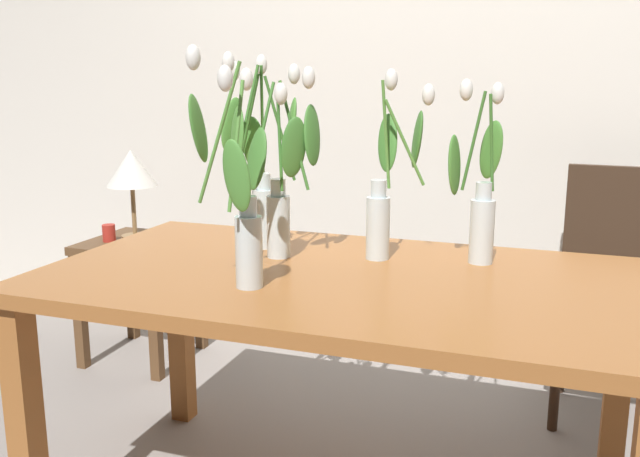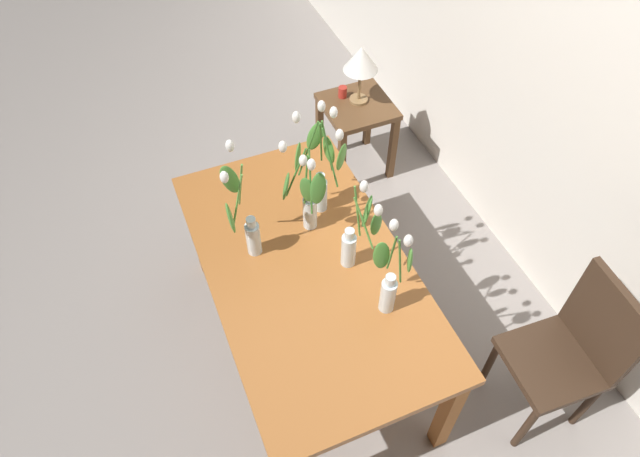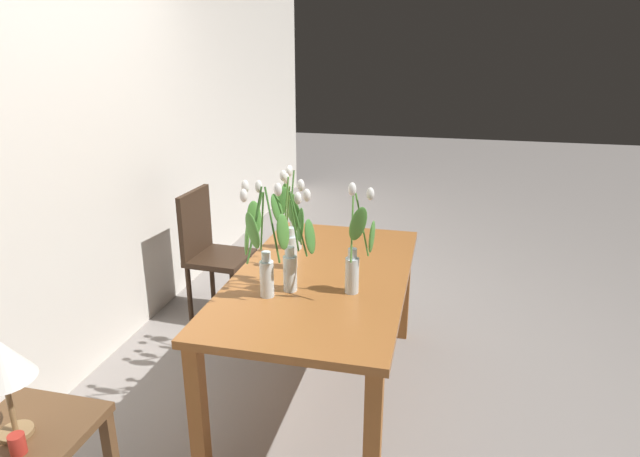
% 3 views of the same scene
% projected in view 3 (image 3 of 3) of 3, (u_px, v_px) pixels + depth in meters
% --- Properties ---
extents(ground_plane, '(18.00, 18.00, 0.00)m').
position_uv_depth(ground_plane, '(321.00, 392.00, 3.12)').
color(ground_plane, gray).
extents(room_wall_rear, '(9.00, 0.10, 2.70)m').
position_uv_depth(room_wall_rear, '(64.00, 148.00, 2.99)').
color(room_wall_rear, silver).
rests_on(room_wall_rear, ground).
extents(dining_table, '(1.60, 0.90, 0.74)m').
position_uv_depth(dining_table, '(321.00, 290.00, 2.90)').
color(dining_table, '#A3602D').
rests_on(dining_table, ground).
extents(tulip_vase_0, '(0.21, 0.14, 0.59)m').
position_uv_depth(tulip_vase_0, '(356.00, 258.00, 2.59)').
color(tulip_vase_0, silver).
rests_on(tulip_vase_0, dining_table).
extents(tulip_vase_1, '(0.18, 0.16, 0.54)m').
position_uv_depth(tulip_vase_1, '(288.00, 234.00, 2.92)').
color(tulip_vase_1, silver).
rests_on(tulip_vase_1, dining_table).
extents(tulip_vase_2, '(0.19, 0.19, 0.54)m').
position_uv_depth(tulip_vase_2, '(295.00, 250.00, 2.64)').
color(tulip_vase_2, silver).
rests_on(tulip_vase_2, dining_table).
extents(tulip_vase_3, '(0.16, 0.16, 0.51)m').
position_uv_depth(tulip_vase_3, '(293.00, 221.00, 3.17)').
color(tulip_vase_3, silver).
rests_on(tulip_vase_3, dining_table).
extents(tulip_vase_4, '(0.24, 0.25, 0.59)m').
position_uv_depth(tulip_vase_4, '(263.00, 250.00, 2.54)').
color(tulip_vase_4, silver).
rests_on(tulip_vase_4, dining_table).
extents(dining_chair, '(0.42, 0.42, 0.93)m').
position_uv_depth(dining_chair, '(210.00, 247.00, 3.86)').
color(dining_chair, '#382619').
rests_on(dining_chair, ground).
extents(side_table, '(0.44, 0.44, 0.55)m').
position_uv_depth(side_table, '(33.00, 455.00, 2.04)').
color(side_table, brown).
rests_on(side_table, ground).
extents(table_lamp, '(0.22, 0.22, 0.40)m').
position_uv_depth(table_lamp, '(1.00, 362.00, 1.88)').
color(table_lamp, olive).
rests_on(table_lamp, side_table).
extents(pillar_candle, '(0.06, 0.06, 0.07)m').
position_uv_depth(pillar_candle, '(17.00, 444.00, 1.88)').
color(pillar_candle, '#B72D23').
rests_on(pillar_candle, side_table).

